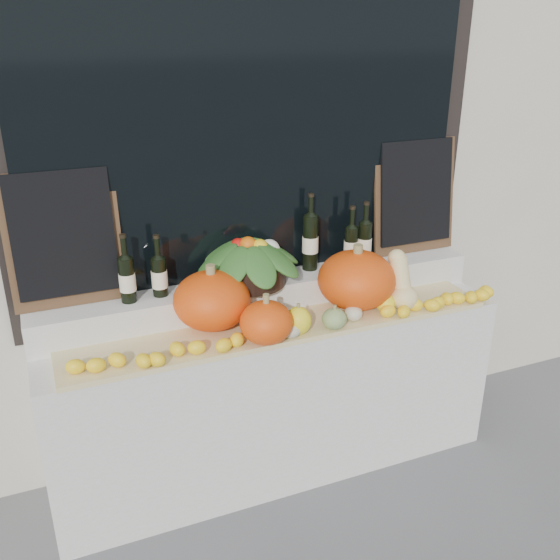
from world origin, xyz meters
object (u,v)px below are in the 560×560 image
Objects in this scene: pumpkin_right at (356,280)px; wine_bottle_tall at (310,242)px; pumpkin_left at (212,300)px; produce_bowl at (248,260)px; butternut_squash at (402,284)px.

wine_bottle_tall is (-0.14, 0.25, 0.14)m from pumpkin_right.
pumpkin_left is 0.30m from produce_bowl.
wine_bottle_tall is (-0.35, 0.34, 0.16)m from butternut_squash.
pumpkin_left is 0.95m from butternut_squash.
butternut_squash is at bearing -22.84° from produce_bowl.
pumpkin_right reaches higher than pumpkin_left.
pumpkin_right is 0.69× the size of produce_bowl.
butternut_squash is at bearing -9.19° from pumpkin_left.
produce_bowl is 0.36m from wine_bottle_tall.
wine_bottle_tall reaches higher than pumpkin_left.
produce_bowl is at bearing 157.58° from pumpkin_right.
pumpkin_right is 0.23m from butternut_squash.
produce_bowl is (-0.71, 0.30, 0.13)m from butternut_squash.
wine_bottle_tall is at bearing 7.01° from produce_bowl.
produce_bowl is (-0.50, 0.21, 0.11)m from pumpkin_right.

